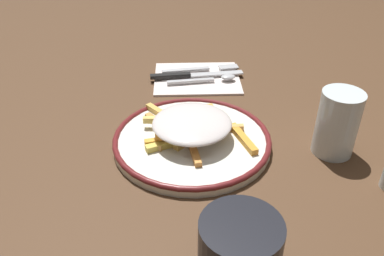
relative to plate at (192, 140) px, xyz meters
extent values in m
plane|color=#4F3421|center=(0.00, 0.00, -0.01)|extent=(2.60, 2.60, 0.00)
cylinder|color=silver|center=(0.00, 0.00, 0.00)|extent=(0.27, 0.27, 0.01)
torus|color=maroon|center=(0.00, 0.00, 0.00)|extent=(0.27, 0.27, 0.01)
cube|color=#D98C3D|center=(0.04, 0.00, 0.01)|extent=(0.08, 0.02, 0.01)
cube|color=gold|center=(0.02, -0.05, 0.01)|extent=(0.02, 0.06, 0.01)
cube|color=gold|center=(-0.05, 0.01, 0.02)|extent=(0.03, 0.06, 0.01)
cube|color=orange|center=(-0.02, -0.04, 0.02)|extent=(0.09, 0.05, 0.01)
cube|color=#E2BE52|center=(0.00, 0.01, 0.01)|extent=(0.02, 0.08, 0.01)
cube|color=#D8B451|center=(0.01, 0.00, 0.01)|extent=(0.06, 0.07, 0.01)
cube|color=gold|center=(-0.04, -0.06, 0.01)|extent=(0.06, 0.04, 0.01)
cube|color=#E8A854|center=(-0.02, 0.06, 0.01)|extent=(0.01, 0.07, 0.01)
cube|color=#E2C44F|center=(0.03, -0.05, 0.01)|extent=(0.03, 0.06, 0.01)
cube|color=#DCB050|center=(-0.07, -0.05, 0.01)|extent=(0.08, 0.07, 0.01)
cube|color=#EBB55F|center=(-0.04, 0.03, 0.01)|extent=(0.01, 0.09, 0.01)
cube|color=gold|center=(0.01, 0.09, 0.01)|extent=(0.09, 0.04, 0.01)
cube|color=#E3C760|center=(-0.03, -0.04, 0.02)|extent=(0.02, 0.08, 0.01)
cube|color=gold|center=(-0.04, 0.04, 0.02)|extent=(0.07, 0.03, 0.01)
cube|color=#DFA556|center=(0.00, -0.04, 0.01)|extent=(0.07, 0.03, 0.01)
ellipsoid|color=silver|center=(0.00, 0.00, 0.03)|extent=(0.18, 0.18, 0.02)
cube|color=#296A2E|center=(0.01, -0.02, 0.04)|extent=(0.00, 0.00, 0.00)
cube|color=#247025|center=(-0.03, 0.00, 0.04)|extent=(0.00, 0.00, 0.00)
cube|color=#28581C|center=(0.01, 0.02, 0.04)|extent=(0.00, 0.00, 0.00)
cube|color=#375928|center=(0.00, -0.01, 0.04)|extent=(0.00, 0.00, 0.00)
cube|color=#216D28|center=(0.03, 0.02, 0.04)|extent=(0.00, 0.00, 0.00)
cube|color=#2E622D|center=(0.00, 0.01, 0.04)|extent=(0.00, 0.00, 0.00)
cube|color=#396320|center=(0.03, 0.04, 0.04)|extent=(0.00, 0.00, 0.00)
cube|color=silver|center=(-0.25, 0.02, -0.01)|extent=(0.16, 0.19, 0.01)
cube|color=silver|center=(-0.28, 0.00, 0.00)|extent=(0.03, 0.11, 0.01)
cube|color=silver|center=(-0.29, 0.10, 0.00)|extent=(0.03, 0.05, 0.00)
cube|color=black|center=(-0.25, -0.04, 0.00)|extent=(0.02, 0.09, 0.01)
cube|color=silver|center=(-0.26, 0.07, 0.00)|extent=(0.03, 0.12, 0.00)
cube|color=silver|center=(-0.22, 0.01, 0.00)|extent=(0.02, 0.10, 0.00)
ellipsoid|color=silver|center=(-0.23, 0.09, 0.00)|extent=(0.03, 0.03, 0.01)
cylinder|color=silver|center=(0.03, 0.23, 0.05)|extent=(0.07, 0.07, 0.11)
cylinder|color=black|center=(0.26, 0.04, 0.03)|extent=(0.09, 0.09, 0.08)
camera|label=1|loc=(0.56, -0.03, 0.39)|focal=37.08mm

